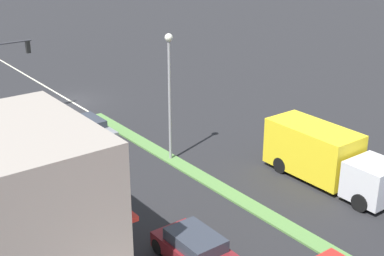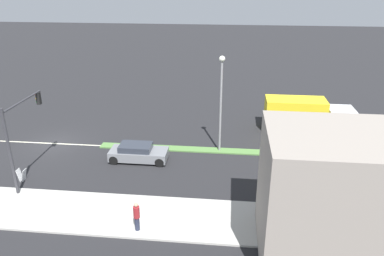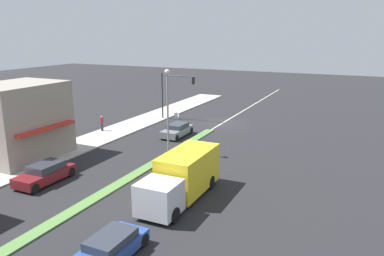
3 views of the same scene
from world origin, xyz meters
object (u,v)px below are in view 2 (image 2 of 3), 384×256
(street_lamp, at_px, (221,92))
(pedestrian, at_px, (137,216))
(delivery_truck, at_px, (305,115))
(suv_grey, at_px, (138,153))
(sedan_maroon, at_px, (362,183))
(warning_aframe_sign, at_px, (22,175))
(traffic_signal_main, at_px, (20,128))

(street_lamp, relative_size, pedestrian, 4.44)
(street_lamp, distance_m, pedestrian, 11.69)
(delivery_truck, relative_size, suv_grey, 1.78)
(sedan_maroon, bearing_deg, suv_grey, -100.58)
(pedestrian, bearing_deg, street_lamp, 158.96)
(pedestrian, bearing_deg, sedan_maroon, 112.17)
(warning_aframe_sign, relative_size, suv_grey, 0.20)
(sedan_maroon, bearing_deg, traffic_signal_main, -86.99)
(delivery_truck, distance_m, suv_grey, 14.99)
(pedestrian, xyz_separation_m, warning_aframe_sign, (-4.42, -8.92, -0.57))
(warning_aframe_sign, distance_m, delivery_truck, 22.91)
(delivery_truck, height_order, suv_grey, delivery_truck)
(pedestrian, distance_m, delivery_truck, 18.99)
(traffic_signal_main, height_order, suv_grey, traffic_signal_main)
(pedestrian, relative_size, warning_aframe_sign, 1.98)
(delivery_truck, bearing_deg, traffic_signal_main, -60.32)
(pedestrian, distance_m, sedan_maroon, 14.12)
(pedestrian, xyz_separation_m, suv_grey, (-8.13, -1.92, -0.36))
(traffic_signal_main, distance_m, delivery_truck, 22.60)
(traffic_signal_main, height_order, delivery_truck, traffic_signal_main)
(sedan_maroon, xyz_separation_m, suv_grey, (-2.80, -14.99, -0.03))
(traffic_signal_main, distance_m, sedan_maroon, 21.66)
(traffic_signal_main, relative_size, warning_aframe_sign, 6.69)
(pedestrian, distance_m, warning_aframe_sign, 9.98)
(warning_aframe_sign, height_order, suv_grey, suv_grey)
(pedestrian, bearing_deg, traffic_signal_main, -116.78)
(warning_aframe_sign, bearing_deg, suv_grey, 117.86)
(warning_aframe_sign, xyz_separation_m, delivery_truck, (-10.90, 20.12, 1.04))
(traffic_signal_main, distance_m, warning_aframe_sign, 3.53)
(warning_aframe_sign, bearing_deg, pedestrian, 63.63)
(traffic_signal_main, bearing_deg, sedan_maroon, 93.01)
(sedan_maroon, distance_m, suv_grey, 15.25)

